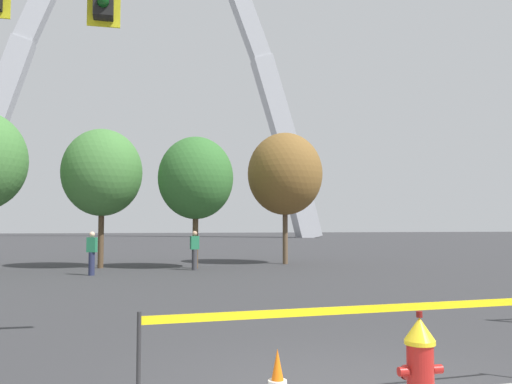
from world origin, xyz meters
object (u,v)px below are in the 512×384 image
at_px(pedestrian_walking_left, 195,250).
at_px(fire_hydrant, 420,365).
at_px(monument_arch, 148,79).
at_px(pedestrian_standing_center, 92,253).

bearing_deg(pedestrian_walking_left, fire_hydrant, -89.53).
distance_m(monument_arch, pedestrian_walking_left, 56.66).
bearing_deg(fire_hydrant, pedestrian_walking_left, 90.47).
bearing_deg(monument_arch, fire_hydrant, -89.69).
relative_size(monument_arch, pedestrian_standing_center, 31.99).
height_order(fire_hydrant, monument_arch, monument_arch).
xyz_separation_m(fire_hydrant, pedestrian_standing_center, (-4.06, 15.69, 0.35)).
distance_m(fire_hydrant, pedestrian_standing_center, 16.21).
distance_m(pedestrian_walking_left, pedestrian_standing_center, 4.16).
relative_size(monument_arch, pedestrian_walking_left, 31.99).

